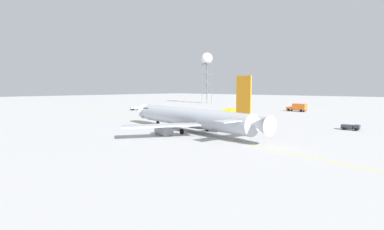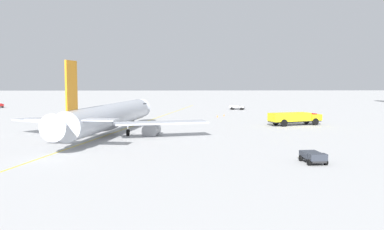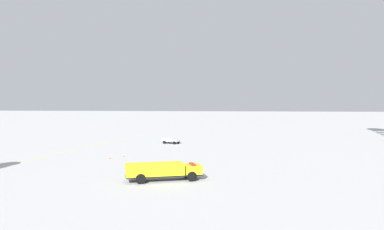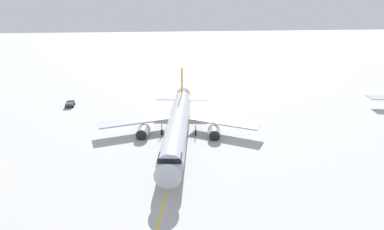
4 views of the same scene
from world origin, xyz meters
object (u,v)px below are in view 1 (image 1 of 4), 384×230
object	(u,v)px
pushback_tug_truck	(136,108)
baggage_truck_truck	(351,127)
safety_cone_near	(162,115)
safety_cone_mid	(161,114)
airliner_main	(191,118)
radar_tower	(207,60)
catering_truck_truck	(298,107)
fire_tender_truck	(231,111)

from	to	relation	value
pushback_tug_truck	baggage_truck_truck	distance (m)	82.31
safety_cone_near	safety_cone_mid	bearing A→B (deg)	56.98
pushback_tug_truck	safety_cone_near	distance (m)	27.15
baggage_truck_truck	airliner_main	bearing A→B (deg)	-137.55
radar_tower	safety_cone_near	bearing A→B (deg)	-151.32
catering_truck_truck	safety_cone_mid	xyz separation A→B (m)	(-44.69, 30.42, -1.38)
fire_tender_truck	safety_cone_near	xyz separation A→B (m)	(-13.45, 18.72, -1.27)
airliner_main	baggage_truck_truck	distance (m)	35.46
catering_truck_truck	baggage_truck_truck	xyz separation A→B (m)	(-41.49, -28.90, -0.95)
fire_tender_truck	pushback_tug_truck	bearing A→B (deg)	78.27
airliner_main	radar_tower	distance (m)	118.43
catering_truck_truck	baggage_truck_truck	distance (m)	50.57
radar_tower	safety_cone_mid	bearing A→B (deg)	-152.53
safety_cone_mid	fire_tender_truck	bearing A→B (deg)	-61.90
pushback_tug_truck	safety_cone_near	bearing A→B (deg)	-86.07
safety_cone_near	fire_tender_truck	bearing A→B (deg)	-54.30
pushback_tug_truck	catering_truck_truck	distance (m)	65.69
airliner_main	catering_truck_truck	xyz separation A→B (m)	(67.15, 4.52, -1.19)
airliner_main	radar_tower	world-z (taller)	radar_tower
pushback_tug_truck	fire_tender_truck	size ratio (longest dim) A/B	0.44
safety_cone_mid	safety_cone_near	bearing A→B (deg)	-123.02
radar_tower	airliner_main	bearing A→B (deg)	-142.30
fire_tender_truck	airliner_main	bearing A→B (deg)	-177.00
safety_cone_near	safety_cone_mid	xyz separation A→B (m)	(1.90, 2.92, 0.00)
pushback_tug_truck	baggage_truck_truck	world-z (taller)	pushback_tug_truck
pushback_tug_truck	safety_cone_mid	xyz separation A→B (m)	(-6.38, -22.93, -0.52)
fire_tender_truck	catering_truck_truck	world-z (taller)	catering_truck_truck
radar_tower	safety_cone_near	world-z (taller)	radar_tower
airliner_main	safety_cone_near	world-z (taller)	airliner_main
catering_truck_truck	baggage_truck_truck	world-z (taller)	catering_truck_truck
airliner_main	fire_tender_truck	distance (m)	36.55
pushback_tug_truck	radar_tower	size ratio (longest dim) A/B	0.16
airliner_main	fire_tender_truck	world-z (taller)	airliner_main
pushback_tug_truck	radar_tower	distance (m)	69.19
radar_tower	safety_cone_near	size ratio (longest dim) A/B	55.00
catering_truck_truck	fire_tender_truck	bearing A→B (deg)	78.45
radar_tower	safety_cone_mid	size ratio (longest dim) A/B	55.00
safety_cone_mid	pushback_tug_truck	bearing A→B (deg)	74.44
catering_truck_truck	safety_cone_near	size ratio (longest dim) A/B	14.15
baggage_truck_truck	safety_cone_mid	distance (m)	59.40
pushback_tug_truck	radar_tower	bearing A→B (deg)	33.48
baggage_truck_truck	safety_cone_near	size ratio (longest dim) A/B	6.82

